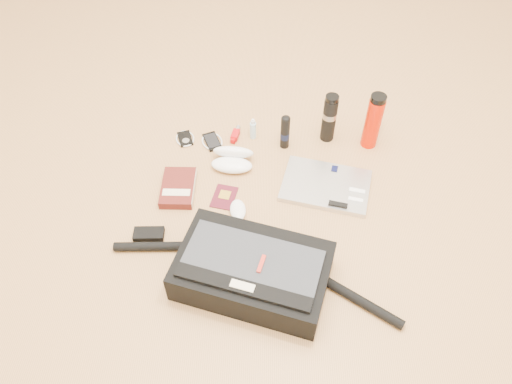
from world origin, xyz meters
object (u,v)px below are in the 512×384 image
messenger_bag (252,271)px  book (178,188)px  thermos_black (329,118)px  laptop (326,186)px

messenger_bag → book: size_ratio=5.11×
thermos_black → laptop: bearing=-94.4°
messenger_bag → laptop: messenger_bag is taller
messenger_bag → book: bearing=142.8°
messenger_bag → thermos_black: (0.31, 0.73, 0.05)m
laptop → book: (-0.60, -0.03, 0.01)m
messenger_bag → book: 0.51m
messenger_bag → laptop: (0.29, 0.44, -0.05)m
messenger_bag → laptop: 0.53m
book → thermos_black: size_ratio=0.86×
messenger_bag → laptop: bearing=72.5°
laptop → thermos_black: 0.31m
laptop → thermos_black: size_ratio=1.69×
messenger_bag → laptop: size_ratio=2.59×
thermos_black → messenger_bag: bearing=-113.0°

